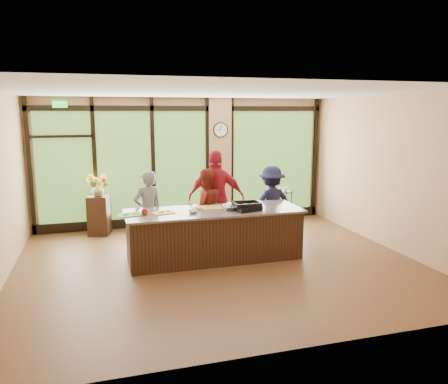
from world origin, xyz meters
TOP-DOWN VIEW (x-y plane):
  - floor at (0.00, 0.00)m, footprint 7.00×7.00m
  - ceiling at (0.00, 0.00)m, footprint 7.00×7.00m
  - back_wall at (0.00, 3.00)m, footprint 7.00×0.00m
  - right_wall at (3.50, 0.00)m, footprint 0.00×6.00m
  - window_wall at (0.16, 2.95)m, footprint 6.90×0.12m
  - island_base at (0.00, 0.30)m, footprint 3.10×1.00m
  - countertop at (0.00, 0.30)m, footprint 3.20×1.10m
  - wall_clock at (0.85, 2.87)m, footprint 0.36×0.04m
  - cook_left at (-1.10, 1.07)m, footprint 0.66×0.53m
  - cook_midleft at (0.01, 1.00)m, footprint 0.82×0.66m
  - cook_midright at (0.27, 1.15)m, footprint 1.22×0.82m
  - cook_right at (1.45, 1.11)m, footprint 1.06×0.66m
  - roasting_pan at (0.56, 0.11)m, footprint 0.55×0.47m
  - mixing_bowl at (0.31, 0.22)m, footprint 0.38×0.38m
  - cutting_board_left at (-1.50, 0.31)m, footprint 0.46×0.38m
  - cutting_board_center at (-0.92, 0.31)m, footprint 0.43×0.36m
  - cutting_board_right at (-0.03, 0.48)m, footprint 0.48×0.39m
  - prep_bowl_near at (-0.42, 0.17)m, footprint 0.17×0.17m
  - prep_bowl_mid at (-0.26, 0.42)m, footprint 0.19×0.19m
  - prep_bowl_far at (0.42, 0.54)m, footprint 0.15×0.15m
  - red_ramekin at (-1.25, 0.24)m, footprint 0.14×0.14m
  - flower_stand at (-2.01, 2.57)m, footprint 0.53×0.53m
  - flower_vase at (-2.01, 2.57)m, footprint 0.33×0.33m
  - bar_cart at (2.18, 2.45)m, footprint 0.67×0.43m

SIDE VIEW (x-z plane):
  - floor at x=0.00m, z-range 0.00..0.00m
  - flower_stand at x=-2.01m, z-range 0.00..0.87m
  - island_base at x=0.00m, z-range 0.00..0.88m
  - bar_cart at x=2.18m, z-range 0.09..0.95m
  - cook_right at x=1.45m, z-range 0.00..1.58m
  - cook_left at x=-1.10m, z-range 0.00..1.59m
  - cook_midleft at x=0.01m, z-range 0.00..1.59m
  - countertop at x=0.00m, z-range 0.88..0.92m
  - cutting_board_center at x=-0.92m, z-range 0.92..0.93m
  - cutting_board_left at x=-1.50m, z-range 0.92..0.93m
  - cutting_board_right at x=-0.03m, z-range 0.92..0.93m
  - prep_bowl_far at x=0.42m, z-range 0.92..0.95m
  - prep_bowl_mid at x=-0.26m, z-range 0.92..0.97m
  - prep_bowl_near at x=-0.42m, z-range 0.92..0.97m
  - roasting_pan at x=0.56m, z-range 0.92..1.00m
  - mixing_bowl at x=0.31m, z-range 0.92..1.00m
  - cook_midright at x=0.27m, z-range 0.00..1.93m
  - red_ramekin at x=-1.25m, z-range 0.92..1.01m
  - flower_vase at x=-2.01m, z-range 0.87..1.14m
  - window_wall at x=0.16m, z-range -0.11..2.89m
  - back_wall at x=0.00m, z-range -2.00..5.00m
  - right_wall at x=3.50m, z-range -1.50..4.50m
  - wall_clock at x=0.85m, z-range 2.07..2.43m
  - ceiling at x=0.00m, z-range 3.00..3.00m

